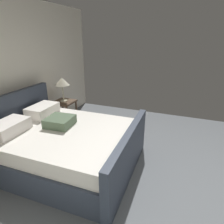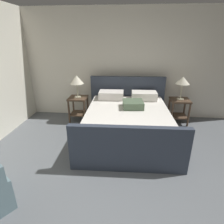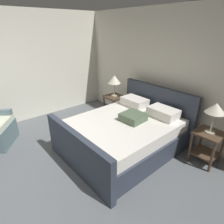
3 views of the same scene
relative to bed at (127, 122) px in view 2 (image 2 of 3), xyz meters
The scene contains 7 objects.
ground_plane 1.98m from the bed, 86.56° to the right, with size 5.37×6.26×0.02m, color slate.
wall_back 1.58m from the bed, 84.63° to the left, with size 5.49×0.12×2.63m, color white.
bed is the anchor object (origin of this frame).
nightstand_right 1.47m from the bed, 33.52° to the left, with size 0.44×0.44×0.60m.
table_lamp_right 1.62m from the bed, 33.52° to the left, with size 0.31×0.31×0.53m.
nightstand_left 1.44m from the bed, 148.08° to the left, with size 0.44×0.44×0.60m.
table_lamp_left 1.59m from the bed, 148.08° to the left, with size 0.32×0.32×0.53m.
Camera 2 is at (-0.14, -1.49, 1.92)m, focal length 29.48 mm.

